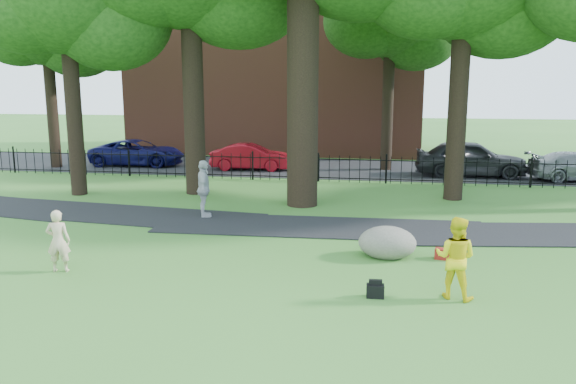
% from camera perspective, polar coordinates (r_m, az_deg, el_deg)
% --- Properties ---
extents(ground, '(120.00, 120.00, 0.00)m').
position_cam_1_polar(ground, '(13.67, -2.76, -7.53)').
color(ground, '#356D26').
rests_on(ground, ground).
extents(footpath, '(36.07, 3.85, 0.03)m').
position_cam_1_polar(footpath, '(17.21, 3.28, -3.62)').
color(footpath, black).
rests_on(footpath, ground).
extents(street, '(80.00, 7.00, 0.02)m').
position_cam_1_polar(street, '(29.12, 3.96, 2.42)').
color(street, black).
rests_on(street, ground).
extents(iron_fence, '(44.00, 0.04, 1.20)m').
position_cam_1_polar(iron_fence, '(25.09, 3.07, 2.43)').
color(iron_fence, black).
rests_on(iron_fence, ground).
extents(brick_building, '(18.00, 8.00, 12.00)m').
position_cam_1_polar(brick_building, '(37.32, -0.95, 13.57)').
color(brick_building, brown).
rests_on(brick_building, ground).
extents(woman, '(0.61, 0.48, 1.48)m').
position_cam_1_polar(woman, '(14.13, -22.31, -4.62)').
color(woman, '#D2B590').
rests_on(woman, ground).
extents(man, '(1.00, 0.90, 1.71)m').
position_cam_1_polar(man, '(11.98, 16.64, -6.41)').
color(man, yellow).
rests_on(man, ground).
extents(pedestrian, '(0.79, 1.20, 1.89)m').
position_cam_1_polar(pedestrian, '(18.46, -8.56, 0.29)').
color(pedestrian, '#B6B6BB').
rests_on(pedestrian, ground).
extents(boulder, '(1.66, 1.39, 0.85)m').
position_cam_1_polar(boulder, '(14.46, 10.05, -4.88)').
color(boulder, '#5C5A4D').
rests_on(boulder, ground).
extents(lamppost, '(0.35, 0.35, 3.49)m').
position_cam_1_polar(lamppost, '(23.68, -21.00, 3.91)').
color(lamppost, black).
rests_on(lamppost, ground).
extents(backpack, '(0.37, 0.24, 0.27)m').
position_cam_1_polar(backpack, '(11.86, 8.85, -9.91)').
color(backpack, black).
rests_on(backpack, ground).
extents(red_bag, '(0.43, 0.32, 0.27)m').
position_cam_1_polar(red_bag, '(14.67, 15.47, -6.08)').
color(red_bag, maroon).
rests_on(red_bag, ground).
extents(red_sedan, '(4.08, 1.60, 1.32)m').
position_cam_1_polar(red_sedan, '(28.49, -3.79, 3.58)').
color(red_sedan, maroon).
rests_on(red_sedan, ground).
extents(navy_van, '(5.04, 2.53, 1.37)m').
position_cam_1_polar(navy_van, '(31.03, -15.02, 3.88)').
color(navy_van, '#0D0E45').
rests_on(navy_van, ground).
extents(grey_car, '(5.07, 2.06, 1.72)m').
position_cam_1_polar(grey_car, '(27.79, 18.04, 3.29)').
color(grey_car, black).
rests_on(grey_car, ground).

